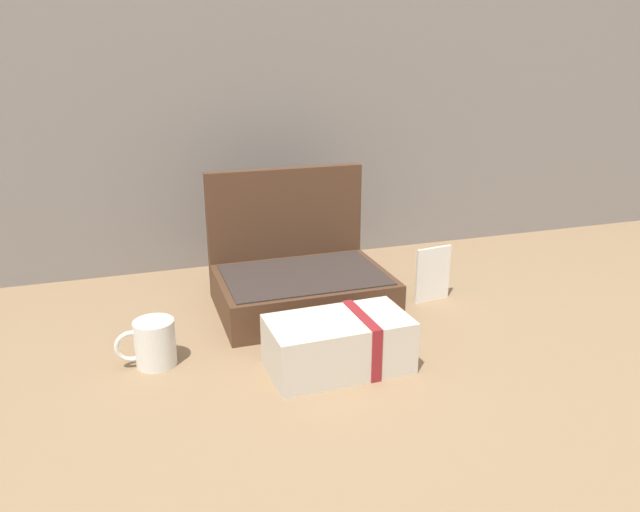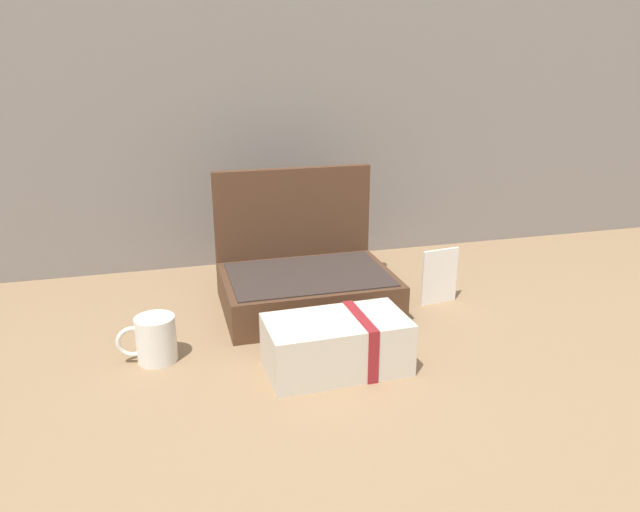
{
  "view_description": "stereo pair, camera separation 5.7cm",
  "coord_description": "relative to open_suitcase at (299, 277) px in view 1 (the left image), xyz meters",
  "views": [
    {
      "loc": [
        -0.31,
        -1.04,
        0.57
      ],
      "look_at": [
        0.03,
        -0.02,
        0.2
      ],
      "focal_mm": 33.66,
      "sensor_mm": 36.0,
      "label": 1
    },
    {
      "loc": [
        -0.25,
        -1.05,
        0.57
      ],
      "look_at": [
        0.03,
        -0.02,
        0.2
      ],
      "focal_mm": 33.66,
      "sensor_mm": 36.0,
      "label": 2
    }
  ],
  "objects": [
    {
      "name": "coffee_mug",
      "position": [
        -0.34,
        -0.19,
        -0.02
      ],
      "size": [
        0.11,
        0.08,
        0.09
      ],
      "color": "silver",
      "rests_on": "ground_plane"
    },
    {
      "name": "ground_plane",
      "position": [
        -0.05,
        -0.21,
        -0.07
      ],
      "size": [
        6.0,
        6.0,
        0.0
      ],
      "primitive_type": "plane",
      "color": "#8C6D4C"
    },
    {
      "name": "open_suitcase",
      "position": [
        0.0,
        0.0,
        0.0
      ],
      "size": [
        0.38,
        0.29,
        0.3
      ],
      "color": "#4C301E",
      "rests_on": "ground_plane"
    },
    {
      "name": "cream_toiletry_bag",
      "position": [
        -0.01,
        -0.31,
        -0.02
      ],
      "size": [
        0.27,
        0.15,
        0.1
      ],
      "color": "beige",
      "rests_on": "ground_plane"
    },
    {
      "name": "info_card_left",
      "position": [
        0.31,
        -0.07,
        -0.0
      ],
      "size": [
        0.09,
        0.02,
        0.13
      ],
      "primitive_type": "cube",
      "rotation": [
        0.0,
        0.0,
        0.14
      ],
      "color": "white",
      "rests_on": "ground_plane"
    }
  ]
}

